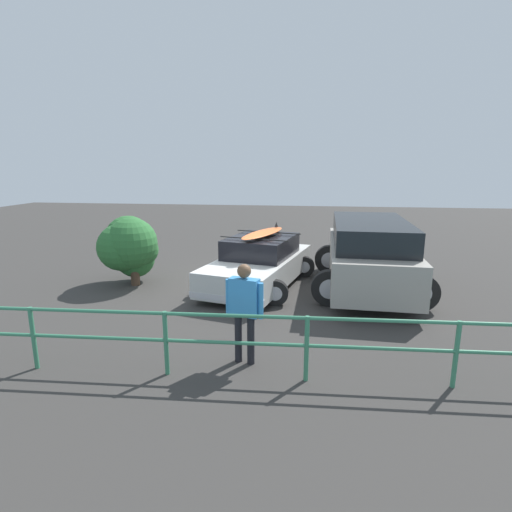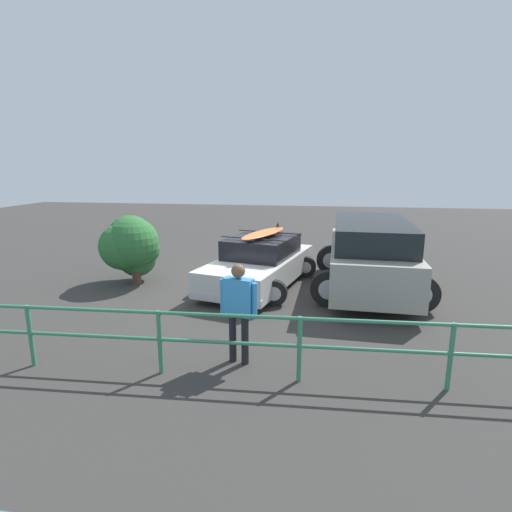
# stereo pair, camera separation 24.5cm
# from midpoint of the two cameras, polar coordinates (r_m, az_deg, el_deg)

# --- Properties ---
(ground_plane) EXTENTS (44.00, 44.00, 0.02)m
(ground_plane) POSITION_cam_midpoint_polar(r_m,az_deg,el_deg) (10.76, -3.13, -4.34)
(ground_plane) COLOR #383533
(ground_plane) RESTS_ON ground
(sedan_car) EXTENTS (2.98, 4.53, 1.59)m
(sedan_car) POSITION_cam_midpoint_polar(r_m,az_deg,el_deg) (10.66, -0.15, -0.98)
(sedan_car) COLOR silver
(sedan_car) RESTS_ON ground
(suv_car) EXTENTS (2.93, 5.05, 1.81)m
(suv_car) POSITION_cam_midpoint_polar(r_m,az_deg,el_deg) (10.64, 15.18, 0.36)
(suv_car) COLOR #9E998E
(suv_car) RESTS_ON ground
(person_bystander) EXTENTS (0.63, 0.30, 1.67)m
(person_bystander) POSITION_cam_midpoint_polar(r_m,az_deg,el_deg) (6.40, -2.78, -6.96)
(person_bystander) COLOR black
(person_bystander) RESTS_ON ground
(railing_fence) EXTENTS (10.72, 0.54, 1.03)m
(railing_fence) POSITION_cam_midpoint_polar(r_m,az_deg,el_deg) (6.08, -4.19, -11.15)
(railing_fence) COLOR #387F5B
(railing_fence) RESTS_ON ground
(bush_near_left) EXTENTS (1.57, 1.70, 1.83)m
(bush_near_left) POSITION_cam_midpoint_polar(r_m,az_deg,el_deg) (11.28, -18.17, 1.25)
(bush_near_left) COLOR #4C3828
(bush_near_left) RESTS_ON ground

